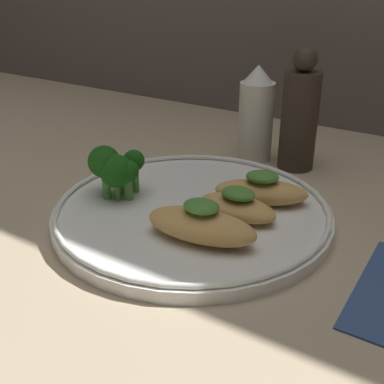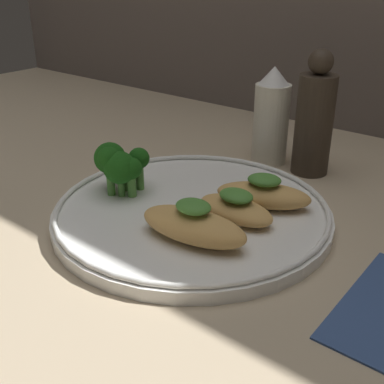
{
  "view_description": "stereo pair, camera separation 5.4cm",
  "coord_description": "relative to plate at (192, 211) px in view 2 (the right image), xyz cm",
  "views": [
    {
      "loc": [
        26.11,
        -41.15,
        26.61
      ],
      "look_at": [
        0.0,
        0.0,
        3.4
      ],
      "focal_mm": 45.0,
      "sensor_mm": 36.0,
      "label": 1
    },
    {
      "loc": [
        30.49,
        -38.02,
        26.61
      ],
      "look_at": [
        0.0,
        0.0,
        3.4
      ],
      "focal_mm": 45.0,
      "sensor_mm": 36.0,
      "label": 2
    }
  ],
  "objects": [
    {
      "name": "ground_plane",
      "position": [
        0.0,
        0.0,
        -1.49
      ],
      "size": [
        180.0,
        180.0,
        1.0
      ],
      "primitive_type": "cube",
      "color": "tan"
    },
    {
      "name": "plate",
      "position": [
        0.0,
        0.0,
        0.0
      ],
      "size": [
        31.59,
        31.59,
        2.0
      ],
      "color": "white",
      "rests_on": "ground_plane"
    },
    {
      "name": "grilled_meat_front",
      "position": [
        4.5,
        -5.4,
        2.14
      ],
      "size": [
        12.13,
        6.35,
        4.39
      ],
      "color": "tan",
      "rests_on": "plate"
    },
    {
      "name": "grilled_meat_middle",
      "position": [
        5.31,
        0.91,
        1.74
      ],
      "size": [
        9.21,
        4.96,
        3.41
      ],
      "color": "tan",
      "rests_on": "plate"
    },
    {
      "name": "grilled_meat_back",
      "position": [
        6.02,
        5.49,
        1.92
      ],
      "size": [
        11.66,
        8.33,
        3.86
      ],
      "color": "tan",
      "rests_on": "plate"
    },
    {
      "name": "broccoli_bunch",
      "position": [
        -9.33,
        -2.23,
        4.1
      ],
      "size": [
        6.72,
        5.56,
        6.03
      ],
      "color": "#569942",
      "rests_on": "plate"
    },
    {
      "name": "sauce_bottle",
      "position": [
        -2.37,
        21.11,
        5.67
      ],
      "size": [
        5.06,
        5.06,
        13.93
      ],
      "color": "silver",
      "rests_on": "ground_plane"
    },
    {
      "name": "pepper_grinder",
      "position": [
        4.2,
        21.11,
        6.61
      ],
      "size": [
        5.07,
        5.07,
        16.93
      ],
      "color": "#382D23",
      "rests_on": "ground_plane"
    }
  ]
}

